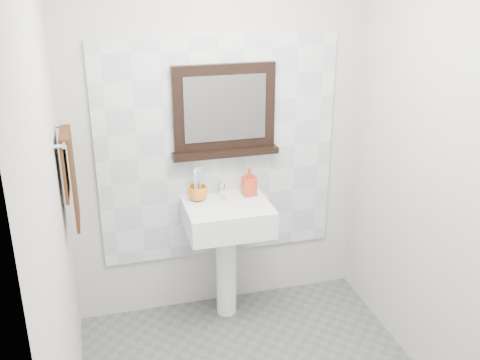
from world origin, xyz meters
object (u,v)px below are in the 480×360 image
at_px(pedestal_sink, 227,229).
at_px(soap_dispenser, 249,182).
at_px(toothbrush_cup, 198,193).
at_px(hand_towel, 70,171).
at_px(framed_mirror, 224,113).

bearing_deg(pedestal_sink, soap_dispenser, 30.20).
xyz_separation_m(toothbrush_cup, hand_towel, (-0.77, -0.26, 0.33)).
distance_m(soap_dispenser, framed_mirror, 0.49).
xyz_separation_m(pedestal_sink, hand_towel, (-0.94, -0.16, 0.56)).
height_order(pedestal_sink, hand_towel, hand_towel).
bearing_deg(framed_mirror, soap_dispenser, -29.71).
height_order(soap_dispenser, hand_towel, hand_towel).
relative_size(framed_mirror, hand_towel, 1.29).
bearing_deg(framed_mirror, pedestal_sink, -100.03).
bearing_deg(soap_dispenser, pedestal_sink, -154.54).
bearing_deg(soap_dispenser, toothbrush_cup, 174.75).
distance_m(framed_mirror, hand_towel, 1.05).
xyz_separation_m(soap_dispenser, framed_mirror, (-0.15, 0.08, 0.46)).
xyz_separation_m(toothbrush_cup, soap_dispenser, (0.35, -0.00, 0.05)).
distance_m(pedestal_sink, framed_mirror, 0.77).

